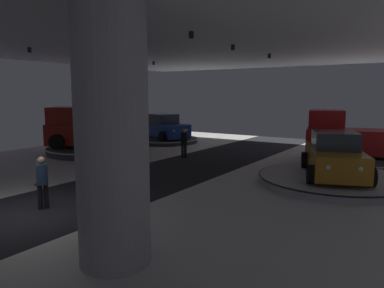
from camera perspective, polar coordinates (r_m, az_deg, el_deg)
ground at (r=11.64m, az=-24.39°, el=-10.15°), size 24.00×44.00×0.06m
ceiling_with_spotlights at (r=11.31m, az=-26.06°, el=17.87°), size 24.00×44.00×0.39m
column_right at (r=7.32m, az=-12.42°, el=2.32°), size 1.45×1.45×5.50m
display_platform_deep_left at (r=26.15m, az=-4.36°, el=0.65°), size 4.82×4.82×0.30m
display_car_deep_left at (r=26.08m, az=-4.41°, el=2.61°), size 4.57×3.36×1.71m
display_platform_far_right at (r=15.11m, az=21.24°, el=-5.18°), size 5.69×5.69×0.30m
display_car_far_right at (r=14.98m, az=21.39°, el=-1.81°), size 3.30×4.56×1.71m
display_platform_deep_right at (r=20.35m, az=24.83°, el=-2.11°), size 5.68×5.68×0.31m
pickup_truck_deep_right at (r=20.18m, az=24.10°, el=0.93°), size 5.64×3.61×2.30m
display_platform_far_left at (r=22.18m, az=-14.73°, el=-0.79°), size 5.68×5.68×0.37m
pickup_truck_far_left at (r=22.14m, az=-15.63°, el=2.04°), size 5.61×4.65×2.30m
visitor_walking_near at (r=19.55m, az=-1.28°, el=0.42°), size 0.32×0.32×1.59m
visitor_walking_far at (r=11.79m, az=-22.36°, el=-5.12°), size 0.32×0.32×1.59m
stanchion_a at (r=15.03m, az=-22.99°, el=-4.54°), size 0.28×0.28×1.01m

